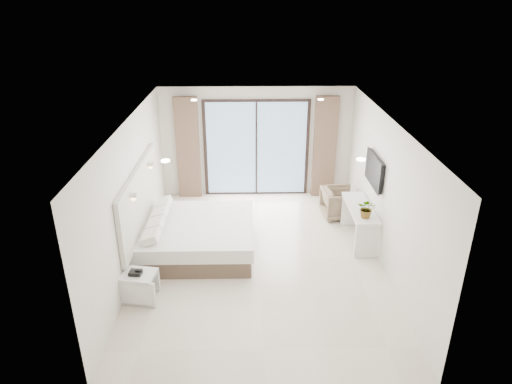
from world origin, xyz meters
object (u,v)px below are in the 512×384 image
console_desk (359,216)px  nightstand (140,286)px  armchair (339,202)px  bed (197,236)px

console_desk → nightstand: bearing=-155.2°
nightstand → armchair: size_ratio=0.84×
bed → console_desk: console_desk is taller
nightstand → bed: bearing=72.5°
bed → armchair: bearing=25.0°
armchair → bed: bearing=108.6°
nightstand → console_desk: 4.48m
nightstand → console_desk: size_ratio=0.42×
nightstand → armchair: armchair is taller
bed → nightstand: size_ratio=3.52×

